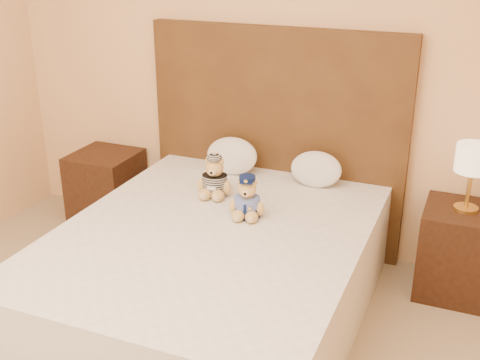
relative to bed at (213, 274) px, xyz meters
name	(u,v)px	position (x,y,z in m)	size (l,w,h in m)	color
room_walls	(118,3)	(0.00, -0.74, 1.53)	(4.04, 4.52, 2.72)	#ECB980
bed	(213,274)	(0.00, 0.00, 0.00)	(1.60, 2.00, 0.55)	white
headboard	(275,140)	(0.00, 1.01, 0.47)	(1.75, 0.08, 1.50)	#523518
nightstand_left	(107,188)	(-1.25, 0.80, 0.00)	(0.45, 0.45, 0.55)	#371E11
nightstand_right	(459,251)	(1.25, 0.80, 0.00)	(0.45, 0.45, 0.55)	#371E11
lamp	(473,162)	(1.25, 0.80, 0.57)	(0.20, 0.20, 0.40)	gold
teddy_police	(247,197)	(0.11, 0.23, 0.40)	(0.21, 0.20, 0.24)	tan
teddy_prisoner	(215,177)	(-0.18, 0.42, 0.40)	(0.22, 0.21, 0.25)	tan
pillow_left	(232,154)	(-0.24, 0.83, 0.40)	(0.36, 0.23, 0.25)	white
pillow_right	(316,168)	(0.34, 0.83, 0.39)	(0.33, 0.21, 0.23)	white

